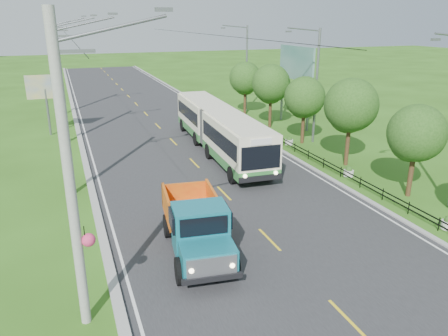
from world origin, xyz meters
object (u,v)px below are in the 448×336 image
pole_mid (59,80)px  tree_second (415,136)px  streetlight_mid (315,82)px  planter_front (448,223)px  pole_far (58,65)px  tree_fourth (304,99)px  tree_third (350,108)px  dump_truck (197,223)px  planter_mid (289,141)px  tree_fifth (271,85)px  planter_far (249,121)px  streetlight_far (245,65)px  billboard_right (296,68)px  billboard_left (45,91)px  pole_nearest (72,184)px  pole_near (62,107)px  planter_near (349,172)px  bus (219,127)px  tree_back (245,80)px

pole_mid → tree_second: (18.12, -18.86, -1.57)m
streetlight_mid → planter_front: bearing=-97.3°
pole_far → tree_fourth: (18.12, -18.86, -1.51)m
tree_third → pole_far: bearing=126.1°
streetlight_mid → dump_truck: 20.16m
tree_third → planter_mid: tree_third is taller
tree_fifth → planter_far: tree_fifth is taller
streetlight_far → billboard_right: bearing=-78.3°
tree_second → streetlight_mid: (0.79, 11.86, 1.38)m
tree_fifth → planter_front: tree_fifth is taller
streetlight_mid → billboard_right: 6.24m
planter_front → billboard_left: (-18.10, 26.00, 3.58)m
pole_mid → tree_fourth: 19.43m
tree_fifth → billboard_left: tree_fifth is taller
pole_nearest → pole_near: 12.00m
streetlight_far → planter_near: streetlight_far is taller
planter_front → streetlight_far: bearing=86.1°
bus → pole_near: bearing=-151.9°
planter_near → pole_mid: bearing=138.3°
tree_fourth → planter_front: bearing=-94.5°
pole_near → tree_second: pole_near is taller
streetlight_far → streetlight_mid: bearing=-90.0°
billboard_right → bus: size_ratio=0.43×
tree_fourth → bus: tree_fourth is taller
tree_back → planter_front: 28.37m
pole_far → planter_near: bearing=-58.0°
tree_second → planter_front: bearing=-106.9°
bus → tree_fifth: bearing=42.4°
planter_front → dump_truck: dump_truck is taller
tree_fourth → tree_fifth: (0.00, 6.00, 0.27)m
dump_truck → billboard_right: bearing=58.3°
pole_far → billboard_right: 24.33m
streetlight_mid → streetlight_far: (0.00, 14.00, 0.00)m
planter_far → dump_truck: dump_truck is taller
streetlight_far → planter_mid: bearing=-98.3°
dump_truck → streetlight_far: bearing=69.9°
tree_back → bus: tree_back is taller
planter_near → tree_third: bearing=59.6°
planter_mid → dump_truck: dump_truck is taller
pole_far → planter_near: size_ratio=14.93×
tree_fifth → streetlight_mid: size_ratio=0.64×
pole_nearest → pole_near: same height
planter_far → pole_far: bearing=146.9°
planter_front → dump_truck: bearing=170.5°
billboard_left → planter_far: bearing=-6.3°
billboard_left → billboard_right: size_ratio=0.71×
tree_third → billboard_right: (2.44, 11.86, 1.36)m
streetlight_mid → billboard_left: (-20.14, 10.00, -1.04)m
streetlight_mid → pole_far: bearing=134.9°
tree_third → planter_near: 4.46m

